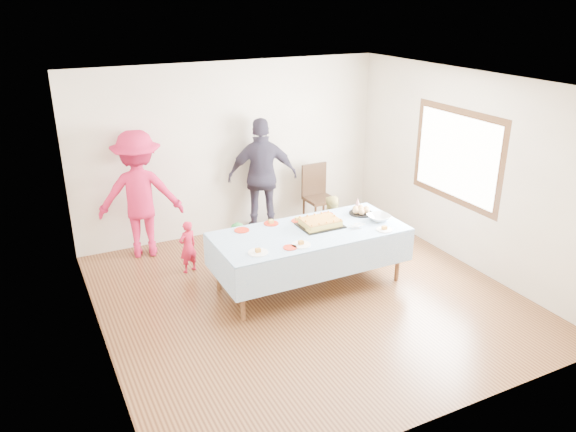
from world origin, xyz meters
name	(u,v)px	position (x,y,z in m)	size (l,w,h in m)	color
ground	(306,296)	(0.00, 0.00, 0.00)	(5.00, 5.00, 0.00)	#472614
room_walls	(312,163)	(0.05, 0.00, 1.77)	(5.04, 5.04, 2.72)	#BDAE9B
party_table	(310,235)	(0.18, 0.26, 0.72)	(2.50, 1.10, 0.78)	brown
birthday_cake	(320,223)	(0.38, 0.34, 0.83)	(0.56, 0.43, 0.10)	black
rolls_tray	(361,211)	(1.10, 0.47, 0.82)	(0.33, 0.33, 0.10)	black
punch_bowl	(379,218)	(1.18, 0.16, 0.82)	(0.30, 0.30, 0.07)	silver
party_hat	(358,203)	(1.17, 0.67, 0.86)	(0.09, 0.09, 0.16)	silver
fork_pile	(357,226)	(0.77, 0.06, 0.81)	(0.24, 0.18, 0.07)	white
plate_red_far_a	(242,230)	(-0.60, 0.66, 0.79)	(0.20, 0.20, 0.01)	red
plate_red_far_b	(271,223)	(-0.17, 0.69, 0.79)	(0.20, 0.20, 0.01)	red
plate_red_far_c	(297,221)	(0.19, 0.62, 0.79)	(0.17, 0.17, 0.01)	red
plate_red_far_d	(327,214)	(0.67, 0.65, 0.79)	(0.16, 0.16, 0.01)	red
plate_red_near	(290,248)	(-0.29, -0.09, 0.79)	(0.17, 0.17, 0.01)	red
plate_white_left	(258,252)	(-0.69, -0.05, 0.79)	(0.24, 0.24, 0.01)	white
plate_white_mid	(301,245)	(-0.13, -0.08, 0.79)	(0.24, 0.24, 0.01)	white
plate_white_right	(384,230)	(1.05, -0.15, 0.79)	(0.21, 0.21, 0.01)	white
dining_chair	(317,192)	(1.29, 2.04, 0.58)	(0.46, 0.46, 1.04)	black
toddler_left	(188,247)	(-1.14, 1.34, 0.38)	(0.27, 0.18, 0.75)	red
toddler_mid	(238,250)	(-0.57, 0.90, 0.39)	(0.38, 0.25, 0.78)	#277530
toddler_right	(330,227)	(0.87, 0.90, 0.47)	(0.45, 0.35, 0.94)	tan
adult_left	(140,194)	(-1.55, 2.20, 0.93)	(1.21, 0.69, 1.87)	#B7163F
adult_right	(263,176)	(0.38, 2.20, 0.93)	(1.09, 0.45, 1.86)	#302C3C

